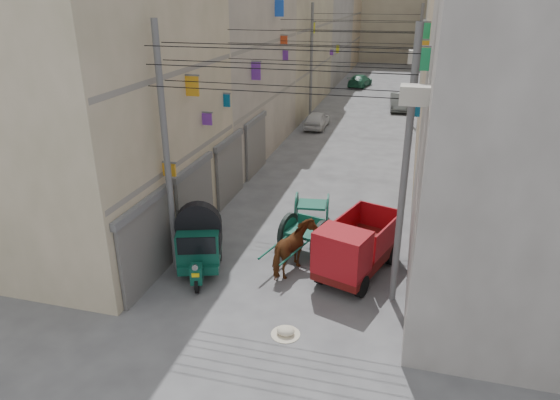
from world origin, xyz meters
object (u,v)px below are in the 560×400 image
(tonga_cart, at_px, (304,235))
(distant_car_green, at_px, (360,81))
(horse, at_px, (294,250))
(second_cart, at_px, (312,206))
(auto_rickshaw, at_px, (199,241))
(feed_sack, at_px, (286,331))
(distant_car_grey, at_px, (399,102))
(distant_car_white, at_px, (317,120))
(mini_truck, at_px, (353,252))

(tonga_cart, xyz_separation_m, distant_car_green, (-2.05, 34.54, -0.14))
(horse, bearing_deg, second_cart, -72.37)
(distant_car_green, bearing_deg, auto_rickshaw, 98.02)
(auto_rickshaw, distance_m, tonga_cart, 3.72)
(second_cart, distance_m, distant_car_green, 31.78)
(tonga_cart, height_order, distant_car_green, tonga_cart)
(auto_rickshaw, relative_size, feed_sack, 5.47)
(distant_car_grey, xyz_separation_m, distant_car_green, (-4.20, 9.66, -0.05))
(feed_sack, height_order, distant_car_white, distant_car_white)
(tonga_cart, height_order, distant_car_white, tonga_cart)
(tonga_cart, xyz_separation_m, feed_sack, (0.52, -4.64, -0.60))
(distant_car_white, height_order, distant_car_green, distant_car_green)
(feed_sack, bearing_deg, horse, 99.68)
(mini_truck, relative_size, distant_car_green, 0.98)
(auto_rickshaw, bearing_deg, horse, -5.71)
(mini_truck, bearing_deg, distant_car_green, 114.32)
(horse, distance_m, distant_car_white, 19.21)
(horse, xyz_separation_m, distant_car_white, (-2.97, 18.98, -0.27))
(second_cart, xyz_separation_m, distant_car_grey, (2.44, 22.07, 0.00))
(auto_rickshaw, distance_m, distant_car_green, 36.61)
(auto_rickshaw, distance_m, feed_sack, 4.54)
(feed_sack, distance_m, distant_car_grey, 29.57)
(mini_truck, xyz_separation_m, feed_sack, (-1.36, -3.37, -0.85))
(second_cart, bearing_deg, mini_truck, -69.07)
(distant_car_green, bearing_deg, distant_car_grey, 123.14)
(horse, bearing_deg, auto_rickshaw, 26.68)
(second_cart, distance_m, feed_sack, 7.51)
(second_cart, height_order, distant_car_green, second_cart)
(auto_rickshaw, height_order, tonga_cart, auto_rickshaw)
(distant_car_white, relative_size, distant_car_green, 0.84)
(horse, distance_m, distant_car_grey, 26.34)
(horse, bearing_deg, tonga_cart, -77.34)
(second_cart, distance_m, distant_car_white, 15.04)
(second_cart, relative_size, feed_sack, 2.93)
(feed_sack, distance_m, horse, 3.40)
(auto_rickshaw, bearing_deg, tonga_cart, 15.31)
(auto_rickshaw, relative_size, distant_car_white, 0.81)
(auto_rickshaw, height_order, distant_car_grey, auto_rickshaw)
(distant_car_white, bearing_deg, distant_car_grey, -124.84)
(feed_sack, xyz_separation_m, horse, (-0.56, 3.27, 0.72))
(auto_rickshaw, distance_m, distant_car_white, 19.66)
(second_cart, relative_size, horse, 0.73)
(horse, height_order, distant_car_grey, horse)
(mini_truck, xyz_separation_m, second_cart, (-2.17, 4.08, -0.34))
(distant_car_grey, bearing_deg, second_cart, -100.85)
(mini_truck, bearing_deg, second_cart, 136.06)
(auto_rickshaw, height_order, feed_sack, auto_rickshaw)
(feed_sack, xyz_separation_m, distant_car_grey, (1.62, 29.52, 0.50))
(tonga_cart, bearing_deg, distant_car_white, 115.24)
(tonga_cart, bearing_deg, mini_truck, -18.53)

